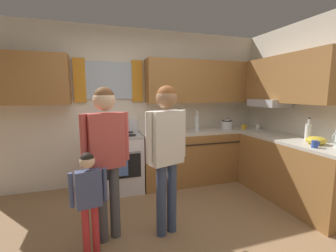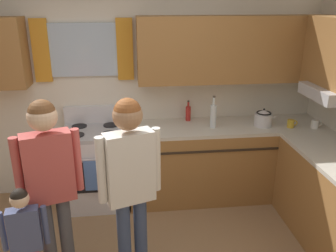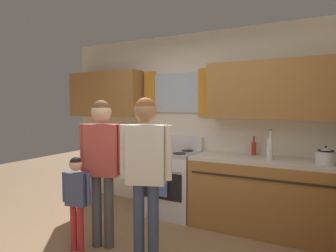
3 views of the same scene
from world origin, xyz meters
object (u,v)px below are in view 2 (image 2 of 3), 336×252
object	(u,v)px
bottle_tall_clear	(213,116)
small_child	(25,234)
mug_mustard_yellow	(291,123)
stovetop_kettle	(263,118)
bottle_sauce_red	(188,113)
adult_in_plaid	(130,175)
stove_oven	(97,165)
adult_holding_child	(50,174)
mug_ceramic_white	(315,124)

from	to	relation	value
bottle_tall_clear	small_child	size ratio (longest dim) A/B	0.36
mug_mustard_yellow	stovetop_kettle	bearing A→B (deg)	163.65
bottle_sauce_red	adult_in_plaid	xyz separation A→B (m)	(-0.71, -1.53, 0.03)
stove_oven	mug_mustard_yellow	xyz separation A→B (m)	(2.20, -0.16, 0.48)
bottle_tall_clear	bottle_sauce_red	world-z (taller)	bottle_tall_clear
stove_oven	small_child	world-z (taller)	stove_oven
bottle_sauce_red	adult_holding_child	size ratio (longest dim) A/B	0.15
stove_oven	adult_holding_child	distance (m)	1.37
bottle_sauce_red	mug_ceramic_white	bearing A→B (deg)	-16.97
stove_oven	small_child	bearing A→B (deg)	-105.81
mug_mustard_yellow	adult_holding_child	world-z (taller)	adult_holding_child
small_child	adult_holding_child	bearing A→B (deg)	49.00
stovetop_kettle	small_child	size ratio (longest dim) A/B	0.27
bottle_sauce_red	adult_holding_child	distance (m)	1.95
adult_holding_child	adult_in_plaid	bearing A→B (deg)	-8.55
mug_ceramic_white	small_child	distance (m)	3.14
stove_oven	mug_mustard_yellow	distance (m)	2.26
bottle_tall_clear	small_child	xyz separation A→B (m)	(-1.73, -1.37, -0.41)
mug_mustard_yellow	adult_in_plaid	bearing A→B (deg)	-147.42
bottle_tall_clear	adult_holding_child	xyz separation A→B (m)	(-1.56, -1.17, -0.03)
mug_ceramic_white	bottle_sauce_red	bearing A→B (deg)	163.03
stove_oven	mug_ceramic_white	distance (m)	2.52
bottle_tall_clear	small_child	world-z (taller)	bottle_tall_clear
bottle_tall_clear	adult_holding_child	bearing A→B (deg)	-143.04
bottle_sauce_red	stovetop_kettle	distance (m)	0.87
bottle_tall_clear	mug_mustard_yellow	size ratio (longest dim) A/B	3.05
bottle_sauce_red	small_child	world-z (taller)	bottle_sauce_red
stove_oven	mug_ceramic_white	world-z (taller)	stove_oven
stove_oven	adult_holding_child	world-z (taller)	adult_holding_child
small_child	stovetop_kettle	bearing A→B (deg)	30.47
bottle_sauce_red	stovetop_kettle	bearing A→B (deg)	-18.89
bottle_tall_clear	adult_holding_child	size ratio (longest dim) A/B	0.23
bottle_tall_clear	stove_oven	bearing A→B (deg)	177.34
stovetop_kettle	mug_mustard_yellow	bearing A→B (deg)	-16.35
adult_in_plaid	adult_holding_child	bearing A→B (deg)	171.45
adult_holding_child	mug_mustard_yellow	bearing A→B (deg)	23.78
mug_mustard_yellow	small_child	size ratio (longest dim) A/B	0.12
stovetop_kettle	adult_in_plaid	world-z (taller)	adult_in_plaid
mug_ceramic_white	small_child	world-z (taller)	small_child
small_child	bottle_sauce_red	bearing A→B (deg)	47.70
bottle_sauce_red	mug_mustard_yellow	xyz separation A→B (m)	(1.11, -0.37, -0.05)
mug_ceramic_white	stovetop_kettle	world-z (taller)	stovetop_kettle
adult_in_plaid	mug_ceramic_white	bearing A→B (deg)	28.09
mug_mustard_yellow	adult_holding_child	size ratio (longest dim) A/B	0.08
stovetop_kettle	adult_holding_child	bearing A→B (deg)	-151.55
mug_ceramic_white	adult_holding_child	bearing A→B (deg)	-159.27
mug_ceramic_white	bottle_tall_clear	bearing A→B (deg)	172.42
bottle_sauce_red	stovetop_kettle	world-z (taller)	bottle_sauce_red
bottle_tall_clear	stovetop_kettle	bearing A→B (deg)	-1.21
mug_ceramic_white	small_child	size ratio (longest dim) A/B	0.12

